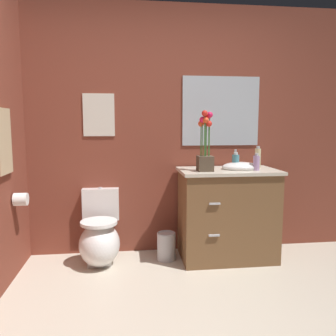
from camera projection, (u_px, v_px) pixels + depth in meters
The scene contains 12 objects.
wall_back at pixel (179, 131), 3.52m from camera, with size 4.09×0.05×2.50m, color brown.
toilet at pixel (100, 238), 3.26m from camera, with size 0.38×0.59×0.69m.
vanity_cabinet at pixel (227, 213), 3.36m from camera, with size 0.94×0.56×1.07m.
flower_vase at pixel (205, 148), 3.16m from camera, with size 0.14×0.14×0.56m.
soap_bottle at pixel (256, 163), 3.23m from camera, with size 0.06×0.06×0.16m.
lotion_bottle at pixel (258, 158), 3.37m from camera, with size 0.06×0.06×0.22m.
hand_wash_bottle at pixel (236, 161), 3.32m from camera, with size 0.07×0.07×0.16m.
trash_bin at pixel (166, 246), 3.35m from camera, with size 0.18×0.18×0.27m.
wall_poster at pixel (99, 115), 3.37m from camera, with size 0.31×0.01×0.42m, color silver.
wall_mirror at pixel (221, 111), 3.52m from camera, with size 0.80×0.01×0.70m, color #B2BCC6.
hanging_towel at pixel (4, 141), 2.70m from camera, with size 0.03×0.28×0.52m, color tan.
toilet_paper_roll at pixel (21, 199), 2.93m from camera, with size 0.11×0.11×0.11m, color white.
Camera 1 is at (-0.35, -1.76, 1.32)m, focal length 36.71 mm.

